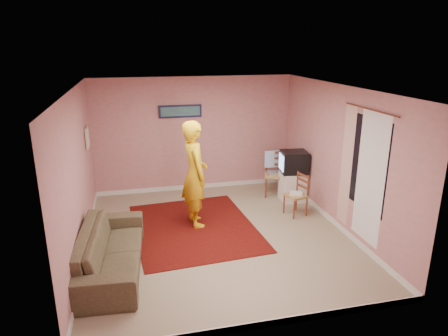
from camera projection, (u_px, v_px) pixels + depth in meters
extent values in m
plane|color=gray|center=(218.00, 235.00, 7.13)|extent=(5.00, 5.00, 0.00)
cube|color=#C48186|center=(194.00, 135.00, 9.06)|extent=(4.50, 0.02, 2.60)
cube|color=#C48186|center=(265.00, 231.00, 4.42)|extent=(4.50, 0.02, 2.60)
cube|color=#C48186|center=(77.00, 176.00, 6.25)|extent=(0.02, 5.00, 2.60)
cube|color=#C48186|center=(338.00, 158.00, 7.23)|extent=(0.02, 5.00, 2.60)
cube|color=silver|center=(217.00, 88.00, 6.35)|extent=(4.50, 5.00, 0.02)
cube|color=silver|center=(195.00, 186.00, 9.43)|extent=(4.50, 0.02, 0.10)
cube|color=silver|center=(262.00, 324.00, 4.80)|extent=(4.50, 0.02, 0.10)
cube|color=silver|center=(86.00, 247.00, 6.63)|extent=(0.02, 5.00, 0.10)
cube|color=silver|center=(332.00, 221.00, 7.60)|extent=(0.02, 5.00, 0.10)
cube|color=black|center=(367.00, 164.00, 6.35)|extent=(0.01, 1.10, 1.50)
cube|color=white|center=(370.00, 179.00, 6.27)|extent=(0.01, 0.75, 2.10)
cube|color=beige|center=(346.00, 166.00, 6.91)|extent=(0.01, 0.35, 2.10)
cylinder|color=brown|center=(370.00, 109.00, 6.08)|extent=(0.02, 1.40, 0.02)
cube|color=#16173C|center=(180.00, 111.00, 8.81)|extent=(0.95, 0.03, 0.28)
cube|color=navy|center=(180.00, 111.00, 8.79)|extent=(0.86, 0.01, 0.20)
cube|color=tan|center=(87.00, 138.00, 7.67)|extent=(0.03, 0.38, 0.42)
cube|color=silver|center=(88.00, 138.00, 7.68)|extent=(0.01, 0.30, 0.34)
cube|color=#320705|center=(194.00, 227.00, 7.44)|extent=(2.35, 2.85, 0.01)
cube|color=white|center=(293.00, 186.00, 8.66)|extent=(0.50, 0.45, 0.63)
cube|color=black|center=(294.00, 162.00, 8.50)|extent=(0.60, 0.55, 0.47)
cube|color=#8CB2F2|center=(281.00, 162.00, 8.48)|extent=(0.07, 0.39, 0.33)
cube|color=tan|center=(275.00, 175.00, 8.89)|extent=(0.56, 0.55, 0.05)
cube|color=brown|center=(275.00, 164.00, 8.81)|extent=(0.44, 0.19, 0.51)
cube|color=#ABABAF|center=(275.00, 173.00, 8.87)|extent=(0.35, 0.26, 0.06)
cube|color=#80A1D1|center=(272.00, 159.00, 8.97)|extent=(0.36, 0.05, 0.38)
cube|color=tan|center=(296.00, 196.00, 7.89)|extent=(0.45, 0.46, 0.05)
cube|color=brown|center=(296.00, 185.00, 7.82)|extent=(0.13, 0.38, 0.43)
cube|color=white|center=(296.00, 193.00, 7.87)|extent=(0.28, 0.24, 0.05)
imported|color=brown|center=(111.00, 250.00, 5.98)|extent=(1.03, 2.30, 0.65)
imported|color=yellow|center=(195.00, 174.00, 7.31)|extent=(0.56, 0.77, 1.99)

